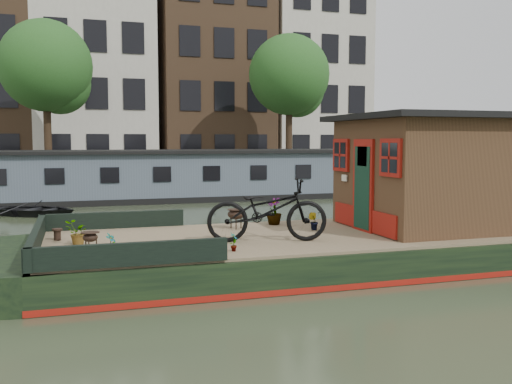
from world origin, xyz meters
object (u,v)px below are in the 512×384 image
object	(u,v)px
cabin	(437,171)
potted_plant_a	(111,245)
brazier_rear	(236,219)
brazier_front	(90,242)
bicycle	(267,210)
dinghy	(34,206)

from	to	relation	value
cabin	potted_plant_a	bearing A→B (deg)	-170.94
brazier_rear	cabin	bearing A→B (deg)	-14.43
brazier_front	brazier_rear	xyz separation A→B (m)	(3.02, 1.77, 0.04)
bicycle	cabin	bearing A→B (deg)	-69.62
cabin	dinghy	bearing A→B (deg)	131.31
cabin	brazier_rear	world-z (taller)	cabin
bicycle	potted_plant_a	world-z (taller)	bicycle
cabin	potted_plant_a	size ratio (longest dim) A/B	10.49
cabin	brazier_front	distance (m)	7.33
cabin	dinghy	world-z (taller)	cabin
cabin	brazier_front	bearing A→B (deg)	-174.50
cabin	bicycle	distance (m)	4.15
cabin	brazier_front	size ratio (longest dim) A/B	11.39
dinghy	brazier_front	bearing A→B (deg)	-140.05
dinghy	brazier_rear	bearing A→B (deg)	-121.20
bicycle	brazier_front	distance (m)	3.19
bicycle	brazier_rear	distance (m)	1.70
potted_plant_a	dinghy	bearing A→B (deg)	99.71
dinghy	bicycle	bearing A→B (deg)	-124.33
cabin	brazier_rear	size ratio (longest dim) A/B	9.49
brazier_front	dinghy	size ratio (longest dim) A/B	0.12
brazier_front	cabin	bearing A→B (deg)	5.50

